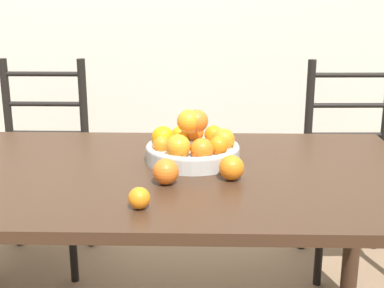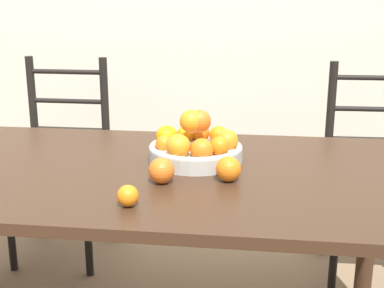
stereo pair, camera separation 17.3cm
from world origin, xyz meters
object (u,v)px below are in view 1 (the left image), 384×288
Objects in this scene: chair_left at (41,169)px; fruit_bowl at (193,145)px; orange_loose_0 at (166,172)px; orange_loose_2 at (232,168)px; orange_loose_1 at (139,198)px; chair_right at (352,172)px.

fruit_bowl is at bearing -41.49° from chair_left.
fruit_bowl is 0.24m from orange_loose_0.
orange_loose_2 is at bearing 12.06° from orange_loose_0.
orange_loose_1 is at bearing -137.96° from orange_loose_2.
chair_left reaches higher than orange_loose_2.
orange_loose_2 is at bearing -127.83° from chair_right.
fruit_bowl reaches higher than orange_loose_1.
orange_loose_2 is (0.20, 0.04, -0.00)m from orange_loose_0.
chair_left is at bearing 119.38° from orange_loose_1.
orange_loose_1 is at bearing -130.79° from chair_right.
chair_left is at bearing 135.65° from orange_loose_2.
orange_loose_2 is 0.08× the size of chair_left.
orange_loose_1 is (-0.06, -0.19, -0.01)m from orange_loose_0.
orange_loose_1 is 0.35m from orange_loose_2.
chair_left reaches higher than orange_loose_0.
chair_right is at bearing 50.98° from orange_loose_1.
fruit_bowl reaches higher than orange_loose_2.
orange_loose_2 is 1.10m from chair_right.
orange_loose_0 is 0.08× the size of chair_right.
fruit_bowl is 1.05m from chair_right.
orange_loose_0 is at bearing -134.33° from chair_right.
chair_left is (-0.67, 0.89, -0.30)m from orange_loose_0.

